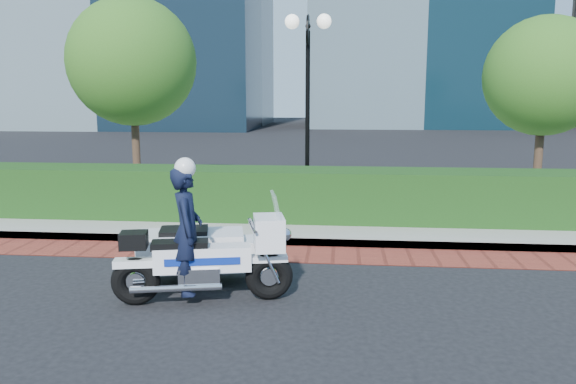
# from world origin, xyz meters

# --- Properties ---
(ground) EXTENTS (120.00, 120.00, 0.00)m
(ground) POSITION_xyz_m (0.00, 0.00, 0.00)
(ground) COLOR black
(ground) RESTS_ON ground
(brick_strip) EXTENTS (60.00, 1.00, 0.01)m
(brick_strip) POSITION_xyz_m (0.00, 1.50, 0.01)
(brick_strip) COLOR maroon
(brick_strip) RESTS_ON ground
(sidewalk) EXTENTS (60.00, 8.00, 0.15)m
(sidewalk) POSITION_xyz_m (0.00, 6.00, 0.07)
(sidewalk) COLOR gray
(sidewalk) RESTS_ON ground
(hedge_main) EXTENTS (18.00, 1.20, 1.00)m
(hedge_main) POSITION_xyz_m (0.00, 3.60, 0.65)
(hedge_main) COLOR #173411
(hedge_main) RESTS_ON sidewalk
(lamppost) EXTENTS (1.02, 0.70, 4.21)m
(lamppost) POSITION_xyz_m (1.00, 5.20, 2.96)
(lamppost) COLOR black
(lamppost) RESTS_ON sidewalk
(tree_b) EXTENTS (3.20, 3.20, 4.89)m
(tree_b) POSITION_xyz_m (-3.50, 6.50, 3.43)
(tree_b) COLOR #332319
(tree_b) RESTS_ON sidewalk
(tree_c) EXTENTS (2.80, 2.80, 4.30)m
(tree_c) POSITION_xyz_m (6.50, 6.50, 3.05)
(tree_c) COLOR #332319
(tree_c) RESTS_ON sidewalk
(police_motorcycle) EXTENTS (2.28, 1.64, 1.86)m
(police_motorcycle) POSITION_xyz_m (-0.10, -0.48, 0.64)
(police_motorcycle) COLOR black
(police_motorcycle) RESTS_ON ground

